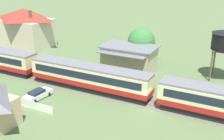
{
  "coord_description": "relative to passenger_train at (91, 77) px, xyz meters",
  "views": [
    {
      "loc": [
        11.01,
        -32.64,
        18.29
      ],
      "look_at": [
        -6.59,
        2.19,
        3.42
      ],
      "focal_mm": 45.0,
      "sensor_mm": 36.0,
      "label": 1
    }
  ],
  "objects": [
    {
      "name": "yard_tree_2",
      "position": [
        2.58,
        14.2,
        2.36
      ],
      "size": [
        5.17,
        5.17,
        7.14
      ],
      "color": "brown",
      "rests_on": "ground_plane"
    },
    {
      "name": "ground_plane",
      "position": [
        9.66,
        -1.13,
        -2.19
      ],
      "size": [
        600.0,
        600.0,
        0.0
      ],
      "primitive_type": "plane",
      "color": "#566B42"
    },
    {
      "name": "railway_track",
      "position": [
        -4.25,
        0.0,
        -2.18
      ],
      "size": [
        109.36,
        3.6,
        0.04
      ],
      "color": "#665B51",
      "rests_on": "ground_plane"
    },
    {
      "name": "station_building",
      "position": [
        2.03,
        9.9,
        0.22
      ],
      "size": [
        9.59,
        7.31,
        4.76
      ],
      "color": "#BCB293",
      "rests_on": "ground_plane"
    },
    {
      "name": "passenger_train",
      "position": [
        0.0,
        0.0,
        0.0
      ],
      "size": [
        62.48,
        3.19,
        3.95
      ],
      "color": "#AD1E19",
      "rests_on": "ground_plane"
    },
    {
      "name": "parked_car_white",
      "position": [
        -5.35,
        -6.03,
        -1.57
      ],
      "size": [
        2.4,
        4.53,
        1.28
      ],
      "rotation": [
        0.0,
        0.0,
        1.47
      ],
      "color": "white",
      "rests_on": "ground_plane"
    },
    {
      "name": "yard_tree_1",
      "position": [
        -30.16,
        18.01,
        3.07
      ],
      "size": [
        4.77,
        4.77,
        7.66
      ],
      "color": "brown",
      "rests_on": "ground_plane"
    },
    {
      "name": "station_house_red_roof",
      "position": [
        -25.52,
        13.91,
        2.4
      ],
      "size": [
        11.95,
        8.34,
        8.9
      ],
      "color": "beige",
      "rests_on": "ground_plane"
    }
  ]
}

